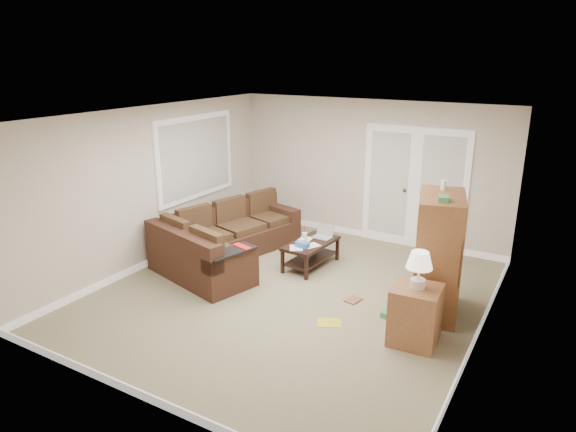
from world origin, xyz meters
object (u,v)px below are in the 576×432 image
Objects in this scene: tv_armoire at (437,255)px; sectional_sofa at (223,243)px; side_cabinet at (415,310)px; coffee_table at (311,253)px.

sectional_sofa is at bearing 166.37° from tv_armoire.
tv_armoire is 1.50× the size of side_cabinet.
sectional_sofa is 3.51m from side_cabinet.
coffee_table is 0.93× the size of side_cabinet.
side_cabinet is at bearing -29.14° from coffee_table.
tv_armoire reaches higher than sectional_sofa.
side_cabinet reaches higher than sectional_sofa.
side_cabinet is (2.09, -1.39, 0.18)m from coffee_table.
sectional_sofa is 1.74× the size of tv_armoire.
sectional_sofa is 3.44m from tv_armoire.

